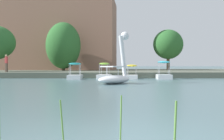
% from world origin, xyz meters
% --- Properties ---
extents(shore_bank_far, '(153.67, 25.89, 0.55)m').
position_xyz_m(shore_bank_far, '(0.00, 36.73, 0.27)').
color(shore_bank_far, '#5B6051').
rests_on(shore_bank_far, ground_plane).
extents(swan_boat, '(2.96, 3.18, 3.64)m').
position_xyz_m(swan_boat, '(0.40, 15.66, 0.71)').
color(swan_boat, white).
rests_on(swan_boat, ground_plane).
extents(pedal_boat_cyan, '(1.37, 2.24, 1.63)m').
position_xyz_m(pedal_boat_cyan, '(4.94, 22.29, 0.46)').
color(pedal_boat_cyan, white).
rests_on(pedal_boat_cyan, ground_plane).
extents(pedal_boat_yellow, '(1.23, 1.91, 1.31)m').
position_xyz_m(pedal_boat_yellow, '(2.05, 22.41, 0.38)').
color(pedal_boat_yellow, white).
rests_on(pedal_boat_yellow, ground_plane).
extents(pedal_boat_lime, '(1.43, 2.25, 1.48)m').
position_xyz_m(pedal_boat_lime, '(-0.47, 22.43, 0.43)').
color(pedal_boat_lime, white).
rests_on(pedal_boat_lime, ground_plane).
extents(pedal_boat_teal, '(1.24, 2.09, 1.48)m').
position_xyz_m(pedal_boat_teal, '(-3.10, 22.11, 0.44)').
color(pedal_boat_teal, white).
rests_on(pedal_boat_teal, ground_plane).
extents(tree_broadleaf_left, '(5.17, 5.32, 5.64)m').
position_xyz_m(tree_broadleaf_left, '(8.27, 36.73, 4.13)').
color(tree_broadleaf_left, brown).
rests_on(tree_broadleaf_left, shore_bank_far).
extents(tree_willow_near_path, '(4.64, 4.97, 6.17)m').
position_xyz_m(tree_willow_near_path, '(-5.81, 33.48, 3.74)').
color(tree_willow_near_path, '#423323').
rests_on(tree_willow_near_path, shore_bank_far).
extents(person_on_path, '(0.30, 0.29, 1.80)m').
position_xyz_m(person_on_path, '(-10.75, 26.66, 1.49)').
color(person_on_path, '#47382D').
rests_on(person_on_path, shore_bank_far).
extents(apartment_block, '(21.26, 11.31, 10.44)m').
position_xyz_m(apartment_block, '(-9.29, 41.20, 5.77)').
color(apartment_block, '#996B56').
rests_on(apartment_block, shore_bank_far).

